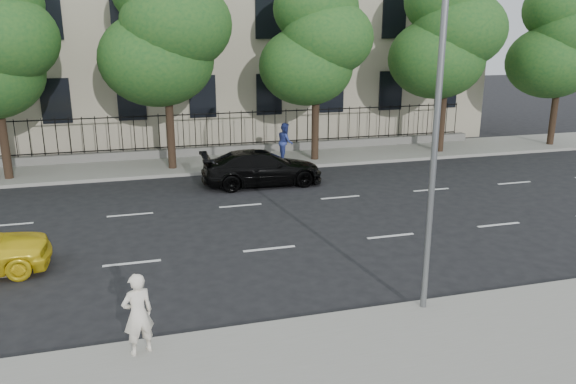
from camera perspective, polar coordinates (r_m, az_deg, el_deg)
name	(u,v)px	position (r m, az deg, el deg)	size (l,w,h in m)	color
ground	(292,284)	(14.77, 0.45, -9.28)	(120.00, 120.00, 0.00)	black
near_sidewalk	(350,366)	(11.43, 6.32, -17.18)	(60.00, 4.00, 0.15)	gray
far_sidewalk	(213,163)	(27.78, -7.64, 2.94)	(60.00, 4.00, 0.15)	gray
lane_markings	(253,225)	(19.03, -3.55, -3.34)	(49.60, 4.62, 0.01)	silver
iron_fence	(208,145)	(29.31, -8.17, 4.75)	(30.00, 0.50, 2.20)	slate
street_light	(426,87)	(12.74, 13.86, 10.32)	(0.25, 3.32, 8.05)	slate
tree_c	(165,29)	(26.23, -12.37, 15.92)	(5.89, 5.50, 9.80)	#382619
tree_d	(316,41)	(27.61, 2.86, 15.05)	(5.34, 4.94, 8.84)	#382619
tree_e	(447,33)	(30.56, 15.88, 15.26)	(5.71, 5.31, 9.46)	#382619
tree_f	(562,39)	(34.70, 26.06, 13.78)	(5.52, 5.12, 9.01)	#382619
black_sedan	(262,168)	(23.76, -2.65, 2.48)	(2.08, 5.11, 1.48)	black
woman_near	(138,314)	(11.58, -15.01, -11.88)	(0.62, 0.41, 1.70)	white
pedestrian_far	(285,142)	(27.65, -0.28, 5.14)	(0.90, 0.70, 1.85)	navy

